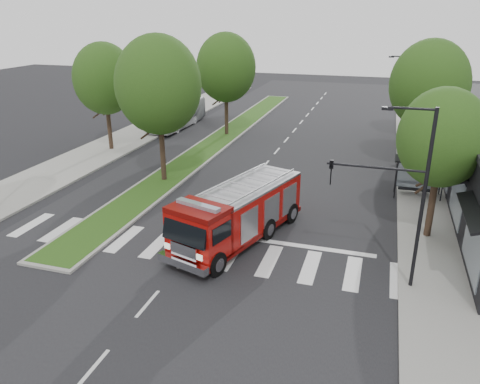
% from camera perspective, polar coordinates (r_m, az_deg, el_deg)
% --- Properties ---
extents(ground, '(140.00, 140.00, 0.00)m').
position_cam_1_polar(ground, '(26.75, -3.21, -4.11)').
color(ground, black).
rests_on(ground, ground).
extents(sidewalk_right, '(5.00, 80.00, 0.15)m').
position_cam_1_polar(sidewalk_right, '(34.76, 22.68, 0.44)').
color(sidewalk_right, gray).
rests_on(sidewalk_right, ground).
extents(sidewalk_left, '(5.00, 80.00, 0.15)m').
position_cam_1_polar(sidewalk_left, '(41.53, -17.41, 4.34)').
color(sidewalk_left, gray).
rests_on(sidewalk_left, ground).
extents(median, '(3.00, 50.00, 0.15)m').
position_cam_1_polar(median, '(44.62, -2.46, 6.43)').
color(median, gray).
rests_on(median, ground).
extents(bus_shelter, '(3.20, 1.60, 2.61)m').
position_cam_1_polar(bus_shelter, '(32.28, 21.11, 2.84)').
color(bus_shelter, black).
rests_on(bus_shelter, ground).
extents(tree_right_near, '(4.40, 4.40, 8.05)m').
position_cam_1_polar(tree_right_near, '(25.50, 23.43, 6.04)').
color(tree_right_near, black).
rests_on(tree_right_near, ground).
extents(tree_right_mid, '(5.60, 5.60, 9.72)m').
position_cam_1_polar(tree_right_mid, '(37.08, 22.08, 12.04)').
color(tree_right_mid, black).
rests_on(tree_right_mid, ground).
extents(tree_right_far, '(5.00, 5.00, 8.73)m').
position_cam_1_polar(tree_right_far, '(47.06, 21.20, 12.98)').
color(tree_right_far, black).
rests_on(tree_right_far, ground).
extents(tree_median_near, '(5.80, 5.80, 10.16)m').
position_cam_1_polar(tree_median_near, '(32.45, -9.92, 12.72)').
color(tree_median_near, black).
rests_on(tree_median_near, ground).
extents(tree_median_far, '(5.60, 5.60, 9.72)m').
position_cam_1_polar(tree_median_far, '(45.32, -1.72, 14.91)').
color(tree_median_far, black).
rests_on(tree_median_far, ground).
extents(tree_left_mid, '(5.20, 5.20, 9.16)m').
position_cam_1_polar(tree_left_mid, '(41.67, -16.20, 13.12)').
color(tree_left_mid, black).
rests_on(tree_left_mid, ground).
extents(streetlight_right_near, '(4.08, 0.22, 8.00)m').
position_cam_1_polar(streetlight_right_near, '(20.31, 19.13, 0.58)').
color(streetlight_right_near, black).
rests_on(streetlight_right_near, ground).
extents(streetlight_right_far, '(2.11, 0.20, 8.00)m').
position_cam_1_polar(streetlight_right_far, '(43.23, 19.68, 10.73)').
color(streetlight_right_far, black).
rests_on(streetlight_right_far, ground).
extents(fire_engine, '(5.35, 9.62, 3.20)m').
position_cam_1_polar(fire_engine, '(24.50, -0.20, -2.59)').
color(fire_engine, '#620705').
rests_on(fire_engine, ground).
extents(city_bus, '(2.40, 9.86, 2.74)m').
position_cam_1_polar(city_bus, '(50.03, -7.56, 9.40)').
color(city_bus, '#B6B6BB').
rests_on(city_bus, ground).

